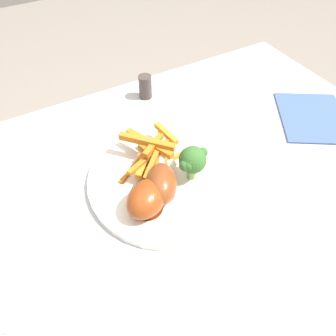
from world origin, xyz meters
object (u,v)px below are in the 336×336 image
object	(u,v)px
chicken_drumstick_near	(148,197)
chicken_drumstick_far	(161,182)
broccoli_floret_front	(193,162)
dinner_plate	(168,178)
water_glass	(26,318)
pepper_shaker	(145,87)
dining_table	(185,220)
carrot_fries_pile	(151,152)

from	to	relation	value
chicken_drumstick_near	chicken_drumstick_far	size ratio (longest dim) A/B	0.99
broccoli_floret_front	chicken_drumstick_near	size ratio (longest dim) A/B	0.52
dinner_plate	chicken_drumstick_far	xyz separation A→B (m)	(0.03, 0.03, 0.03)
broccoli_floret_front	water_glass	size ratio (longest dim) A/B	0.53
pepper_shaker	chicken_drumstick_far	bearing A→B (deg)	68.52
chicken_drumstick_near	chicken_drumstick_far	bearing A→B (deg)	-154.24
dining_table	dinner_plate	size ratio (longest dim) A/B	3.29
carrot_fries_pile	pepper_shaker	size ratio (longest dim) A/B	2.40
dining_table	chicken_drumstick_far	distance (m)	0.17
pepper_shaker	broccoli_floret_front	bearing A→B (deg)	80.47
broccoli_floret_front	carrot_fries_pile	size ratio (longest dim) A/B	0.52
broccoli_floret_front	chicken_drumstick_far	xyz separation A→B (m)	(0.06, -0.00, -0.02)
dining_table	water_glass	xyz separation A→B (m)	(0.30, 0.12, 0.19)
dining_table	carrot_fries_pile	size ratio (longest dim) A/B	7.30
dinner_plate	water_glass	xyz separation A→B (m)	(0.27, 0.15, 0.06)
dining_table	chicken_drumstick_near	size ratio (longest dim) A/B	7.22
dinner_plate	water_glass	world-z (taller)	water_glass
broccoli_floret_front	pepper_shaker	size ratio (longest dim) A/B	1.25
dining_table	carrot_fries_pile	xyz separation A→B (m)	(0.04, -0.07, 0.16)
carrot_fries_pile	chicken_drumstick_far	bearing A→B (deg)	74.85
dining_table	broccoli_floret_front	world-z (taller)	broccoli_floret_front
broccoli_floret_front	chicken_drumstick_far	world-z (taller)	broccoli_floret_front
dinner_plate	water_glass	size ratio (longest dim) A/B	2.24
carrot_fries_pile	water_glass	size ratio (longest dim) A/B	1.01
carrot_fries_pile	water_glass	bearing A→B (deg)	36.67
broccoli_floret_front	carrot_fries_pile	world-z (taller)	broccoli_floret_front
pepper_shaker	dining_table	bearing A→B (deg)	78.96
chicken_drumstick_far	pepper_shaker	size ratio (longest dim) A/B	2.44
chicken_drumstick_near	pepper_shaker	world-z (taller)	chicken_drumstick_near
dinner_plate	chicken_drumstick_near	distance (m)	0.08
broccoli_floret_front	chicken_drumstick_far	bearing A→B (deg)	-0.39
broccoli_floret_front	carrot_fries_pile	distance (m)	0.09
water_glass	chicken_drumstick_far	bearing A→B (deg)	-153.38
dining_table	dinner_plate	world-z (taller)	dinner_plate
dining_table	pepper_shaker	size ratio (longest dim) A/B	17.48
carrot_fries_pile	broccoli_floret_front	bearing A→B (deg)	119.70
water_glass	carrot_fries_pile	bearing A→B (deg)	-143.33
dining_table	dinner_plate	bearing A→B (deg)	-40.55
dinner_plate	carrot_fries_pile	world-z (taller)	carrot_fries_pile
dinner_plate	broccoli_floret_front	world-z (taller)	broccoli_floret_front
dinner_plate	pepper_shaker	bearing A→B (deg)	-107.84
dining_table	pepper_shaker	distance (m)	0.32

